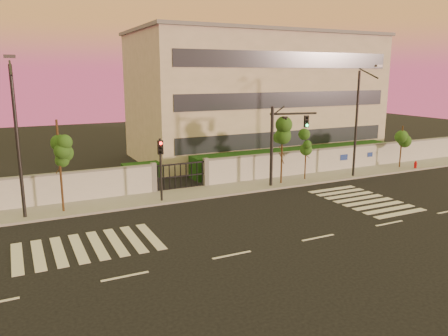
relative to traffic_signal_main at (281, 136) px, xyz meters
The scene contains 15 objects.
ground 11.26m from the traffic_signal_main, 112.47° to the right, with size 120.00×120.00×0.00m, color black.
sidewalk 5.54m from the traffic_signal_main, behind, with size 60.00×3.00×0.15m, color gray.
perimeter_wall 5.27m from the traffic_signal_main, 150.93° to the left, with size 60.00×0.36×2.20m.
hedge_row 6.44m from the traffic_signal_main, 120.35° to the left, with size 41.00×4.25×1.80m.
institutional_building 13.36m from the traffic_signal_main, 67.91° to the left, with size 24.40×12.40×12.25m.
road_markings 9.08m from the traffic_signal_main, 132.99° to the right, with size 57.00×7.62×0.02m.
street_tree_c 15.33m from the traffic_signal_main, behind, with size 1.62×1.29×5.68m.
street_tree_d 0.50m from the traffic_signal_main, 41.83° to the left, with size 1.56×1.24×5.08m.
street_tree_e 2.93m from the traffic_signal_main, 11.65° to the left, with size 1.31×1.04×4.05m.
street_tree_f 13.11m from the traffic_signal_main, ahead, with size 1.44×1.14×3.83m.
traffic_signal_main is the anchor object (origin of this frame).
traffic_signal_secondary 9.36m from the traffic_signal_main, behind, with size 0.33×0.33×4.24m.
streetlight_west 17.53m from the traffic_signal_main, behind, with size 0.55×2.21×9.20m.
streetlight_east 7.04m from the traffic_signal_main, ahead, with size 0.53×2.15×8.93m.
fire_hydrant 14.36m from the traffic_signal_main, ahead, with size 0.30×0.29×0.78m.
Camera 1 is at (-13.71, -16.90, 8.25)m, focal length 35.00 mm.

